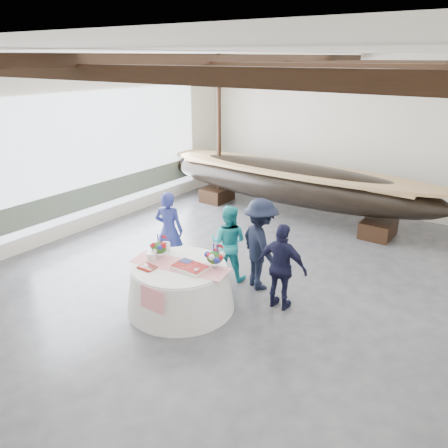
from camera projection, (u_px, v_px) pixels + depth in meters
The scene contains 13 objects.
floor at pixel (240, 279), 9.27m from camera, with size 10.00×12.00×0.01m, color #3D3D42.
wall_back at pixel (352, 134), 13.02m from camera, with size 10.00×0.02×4.50m, color silver.
wall_left at pixel (78, 147), 11.17m from camera, with size 0.02×12.00×4.50m, color silver.
ceiling at pixel (243, 51), 7.65m from camera, with size 10.00×12.00×0.01m, color white.
pavilion_structure at pixel (263, 80), 8.38m from camera, with size 9.80×11.76×4.50m.
open_bay at pixel (111, 157), 12.05m from camera, with size 0.03×7.00×3.20m.
longboat_display at pixel (290, 182), 12.50m from camera, with size 8.70×1.74×1.63m.
banquet_table at pixel (180, 286), 8.10m from camera, with size 2.01×2.01×0.86m.
tabletop_items at pixel (183, 256), 7.98m from camera, with size 1.93×1.00×0.40m.
guest_woman_blue at pixel (169, 230), 9.51m from camera, with size 0.64×0.42×1.75m, color navy.
guest_woman_teal at pixel (228, 243), 9.06m from camera, with size 0.78×0.61×1.61m, color teal.
guest_man_left at pixel (260, 245), 8.63m from camera, with size 1.22×0.70×1.88m, color black.
guest_man_right at pixel (282, 267), 7.94m from camera, with size 0.98×0.41×1.67m, color black.
Camera 1 is at (4.51, -6.89, 4.42)m, focal length 35.00 mm.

